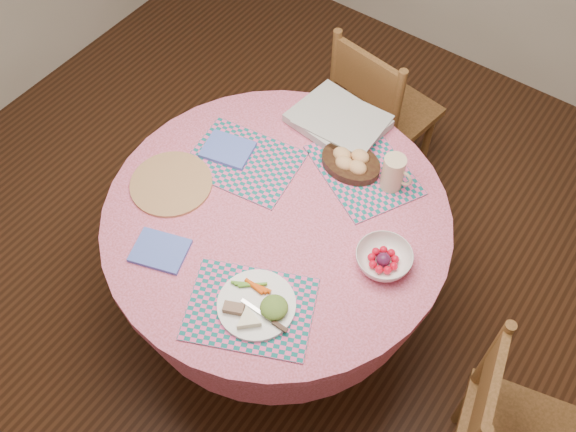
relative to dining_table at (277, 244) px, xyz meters
The scene contains 14 objects.
ground 0.56m from the dining_table, ahead, with size 4.00×4.00×0.00m, color #331C0F.
dining_table is the anchor object (origin of this frame).
chair_back 0.91m from the dining_table, 95.44° to the left, with size 0.47×0.46×0.90m.
placemat_front 0.43m from the dining_table, 66.41° to the right, with size 0.40×0.30×0.01m, color #12696A.
placemat_left 0.33m from the dining_table, 153.24° to the left, with size 0.40×0.30×0.01m, color #12696A.
placemat_back 0.43m from the dining_table, 67.29° to the left, with size 0.40×0.30×0.01m, color #12696A.
wicker_trivet 0.45m from the dining_table, 163.20° to the right, with size 0.30×0.30×0.01m, color #9B6543.
napkin_near 0.47m from the dining_table, 122.55° to the right, with size 0.18×0.14×0.01m, color #546DD8.
napkin_far 0.40m from the dining_table, 158.61° to the left, with size 0.18×0.14×0.01m, color #546DD8.
dinner_plate 0.43m from the dining_table, 63.06° to the right, with size 0.25×0.26×0.05m.
bread_bowl 0.41m from the dining_table, 73.55° to the left, with size 0.23×0.23×0.08m.
latte_mug 0.51m from the dining_table, 52.33° to the left, with size 0.12×0.08×0.14m.
fruit_bowl 0.47m from the dining_table, ahead, with size 0.25×0.25×0.06m.
newspaper_stack 0.53m from the dining_table, 96.51° to the left, with size 0.37×0.31×0.04m.
Camera 1 is at (0.79, -1.03, 2.60)m, focal length 40.00 mm.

